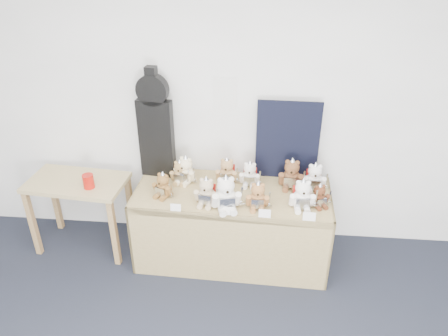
# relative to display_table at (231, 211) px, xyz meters

# --- Properties ---
(room_shell) EXTENTS (6.00, 6.00, 6.00)m
(room_shell) POSITION_rel_display_table_xyz_m (-0.10, 0.47, 0.90)
(room_shell) COLOR silver
(room_shell) RESTS_ON floor
(display_table) EXTENTS (1.73, 0.77, 0.71)m
(display_table) POSITION_rel_display_table_xyz_m (0.00, 0.00, 0.00)
(display_table) COLOR olive
(display_table) RESTS_ON floor
(side_table) EXTENTS (0.92, 0.56, 0.73)m
(side_table) POSITION_rel_display_table_xyz_m (-1.42, 0.11, 0.05)
(side_table) COLOR tan
(side_table) RESTS_ON floor
(guitar_case) EXTENTS (0.32, 0.13, 1.02)m
(guitar_case) POSITION_rel_display_table_xyz_m (-0.70, 0.32, 0.65)
(guitar_case) COLOR black
(guitar_case) RESTS_ON display_table
(navy_board) EXTENTS (0.56, 0.03, 0.74)m
(navy_board) POSITION_rel_display_table_xyz_m (0.46, 0.37, 0.52)
(navy_board) COLOR black
(navy_board) RESTS_ON display_table
(red_cup) EXTENTS (0.10, 0.10, 0.13)m
(red_cup) POSITION_rel_display_table_xyz_m (-1.25, 0.00, 0.23)
(red_cup) COLOR #B4140C
(red_cup) RESTS_ON side_table
(teddy_front_far_left) EXTENTS (0.20, 0.19, 0.25)m
(teddy_front_far_left) POSITION_rel_display_table_xyz_m (-0.58, -0.04, 0.25)
(teddy_front_far_left) COLOR brown
(teddy_front_far_left) RESTS_ON display_table
(teddy_front_left) EXTENTS (0.22, 0.20, 0.27)m
(teddy_front_left) POSITION_rel_display_table_xyz_m (-0.20, -0.12, 0.26)
(teddy_front_left) COLOR tan
(teddy_front_left) RESTS_ON display_table
(teddy_front_centre) EXTENTS (0.28, 0.25, 0.33)m
(teddy_front_centre) POSITION_rel_display_table_xyz_m (-0.03, -0.18, 0.29)
(teddy_front_centre) COLOR white
(teddy_front_centre) RESTS_ON display_table
(teddy_front_right) EXTENTS (0.21, 0.17, 0.26)m
(teddy_front_right) POSITION_rel_display_table_xyz_m (0.22, -0.14, 0.26)
(teddy_front_right) COLOR #9A663A
(teddy_front_right) RESTS_ON display_table
(teddy_front_far_right) EXTENTS (0.24, 0.20, 0.29)m
(teddy_front_far_right) POSITION_rel_display_table_xyz_m (0.58, -0.11, 0.27)
(teddy_front_far_right) COLOR white
(teddy_front_far_right) RESTS_ON display_table
(teddy_front_end) EXTENTS (0.19, 0.18, 0.22)m
(teddy_front_end) POSITION_rel_display_table_xyz_m (0.73, -0.07, 0.24)
(teddy_front_end) COLOR #59311E
(teddy_front_end) RESTS_ON display_table
(teddy_back_left) EXTENTS (0.22, 0.22, 0.28)m
(teddy_back_left) POSITION_rel_display_table_xyz_m (-0.43, 0.21, 0.27)
(teddy_back_left) COLOR beige
(teddy_back_left) RESTS_ON display_table
(teddy_back_centre_left) EXTENTS (0.22, 0.19, 0.27)m
(teddy_back_centre_left) POSITION_rel_display_table_xyz_m (-0.06, 0.23, 0.26)
(teddy_back_centre_left) COLOR tan
(teddy_back_centre_left) RESTS_ON display_table
(teddy_back_centre_right) EXTENTS (0.21, 0.17, 0.25)m
(teddy_back_centre_right) POSITION_rel_display_table_xyz_m (0.14, 0.21, 0.25)
(teddy_back_centre_right) COLOR white
(teddy_back_centre_right) RESTS_ON display_table
(teddy_back_right) EXTENTS (0.25, 0.21, 0.30)m
(teddy_back_right) POSITION_rel_display_table_xyz_m (0.51, 0.20, 0.28)
(teddy_back_right) COLOR brown
(teddy_back_right) RESTS_ON display_table
(teddy_back_end) EXTENTS (0.23, 0.19, 0.28)m
(teddy_back_end) POSITION_rel_display_table_xyz_m (0.71, 0.19, 0.26)
(teddy_back_end) COLOR white
(teddy_back_end) RESTS_ON display_table
(teddy_back_far_left) EXTENTS (0.20, 0.16, 0.24)m
(teddy_back_far_left) POSITION_rel_display_table_xyz_m (-0.48, 0.20, 0.25)
(teddy_back_far_left) COLOR #A6824D
(teddy_back_far_left) RESTS_ON display_table
(entry_card_a) EXTENTS (0.09, 0.02, 0.06)m
(entry_card_a) POSITION_rel_display_table_xyz_m (-0.44, -0.26, 0.19)
(entry_card_a) COLOR silver
(entry_card_a) RESTS_ON display_table
(entry_card_b) EXTENTS (0.10, 0.02, 0.07)m
(entry_card_b) POSITION_rel_display_table_xyz_m (-0.01, -0.27, 0.19)
(entry_card_b) COLOR silver
(entry_card_b) RESTS_ON display_table
(entry_card_c) EXTENTS (0.10, 0.02, 0.07)m
(entry_card_c) POSITION_rel_display_table_xyz_m (0.28, -0.28, 0.19)
(entry_card_c) COLOR silver
(entry_card_c) RESTS_ON display_table
(entry_card_d) EXTENTS (0.10, 0.02, 0.07)m
(entry_card_d) POSITION_rel_display_table_xyz_m (0.63, -0.29, 0.19)
(entry_card_d) COLOR silver
(entry_card_d) RESTS_ON display_table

